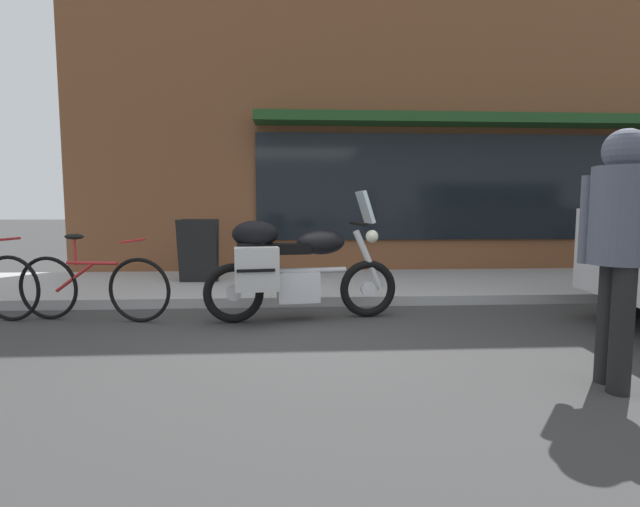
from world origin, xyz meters
The scene contains 5 objects.
ground_plane centered at (0.00, 0.00, 0.00)m, with size 80.00×80.00×0.00m, color #353535.
touring_motorcycle centered at (-0.24, 0.67, 0.60)m, with size 2.09×0.83×1.39m.
parked_bicycle centered at (-2.36, 0.80, 0.38)m, with size 1.71×0.50×0.93m.
pedestrian_walking centered at (1.93, -1.34, 1.08)m, with size 0.50×0.52×1.73m.
sandwich_board_sign centered at (-1.60, 2.64, 0.58)m, with size 0.55×0.41×0.91m.
Camera 1 is at (-0.22, -4.32, 1.23)m, focal length 26.57 mm.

